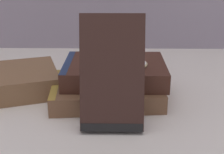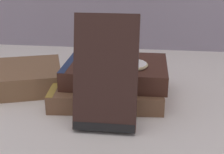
% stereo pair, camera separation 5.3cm
% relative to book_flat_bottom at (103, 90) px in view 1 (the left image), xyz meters
% --- Properties ---
extents(ground_plane, '(3.00, 3.00, 0.00)m').
position_rel_book_flat_bottom_xyz_m(ground_plane, '(-0.04, -0.02, -0.02)').
color(ground_plane, silver).
extents(book_flat_bottom, '(0.20, 0.16, 0.03)m').
position_rel_book_flat_bottom_xyz_m(book_flat_bottom, '(0.00, 0.00, 0.00)').
color(book_flat_bottom, brown).
rests_on(book_flat_bottom, ground_plane).
extents(book_flat_top, '(0.18, 0.13, 0.03)m').
position_rel_book_flat_bottom_xyz_m(book_flat_top, '(0.01, 0.01, 0.03)').
color(book_flat_top, '#422319').
rests_on(book_flat_top, book_flat_bottom).
extents(book_leaning_front, '(0.09, 0.06, 0.17)m').
position_rel_book_flat_bottom_xyz_m(book_leaning_front, '(0.02, -0.09, 0.06)').
color(book_leaning_front, '#331E19').
rests_on(book_leaning_front, ground_plane).
extents(pocket_watch, '(0.05, 0.06, 0.01)m').
position_rel_book_flat_bottom_xyz_m(pocket_watch, '(0.05, -0.00, 0.05)').
color(pocket_watch, white).
rests_on(pocket_watch, book_flat_top).
extents(reading_glasses, '(0.12, 0.08, 0.00)m').
position_rel_book_flat_bottom_xyz_m(reading_glasses, '(-0.02, 0.18, -0.01)').
color(reading_glasses, '#ADADB2').
rests_on(reading_glasses, ground_plane).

